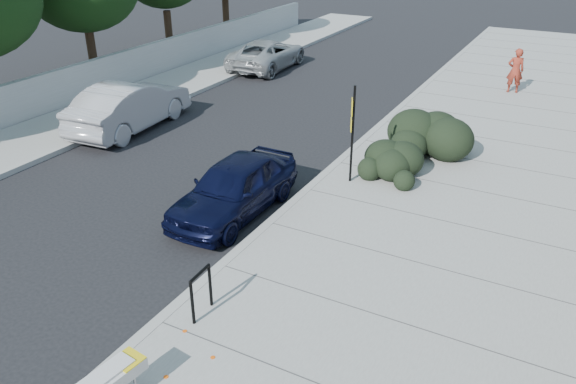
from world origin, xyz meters
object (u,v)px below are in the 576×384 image
object	(u,v)px
bike_rack	(201,289)
sign_post	(352,129)
wagon_silver	(130,106)
pedestrian	(515,71)
suv_silver	(267,54)
sedan_navy	(234,187)

from	to	relation	value
bike_rack	sign_post	world-z (taller)	sign_post
wagon_silver	pedestrian	bearing A→B (deg)	-141.63
sign_post	suv_silver	bearing A→B (deg)	105.36
suv_silver	pedestrian	distance (m)	10.90
sedan_navy	suv_silver	distance (m)	14.19
sign_post	pedestrian	xyz separation A→B (m)	(2.58, 10.76, -0.62)
bike_rack	pedestrian	distance (m)	17.44
sign_post	bike_rack	bearing A→B (deg)	-116.10
sedan_navy	suv_silver	size ratio (longest dim) A/B	0.84
bike_rack	wagon_silver	bearing A→B (deg)	136.39
sedan_navy	wagon_silver	bearing A→B (deg)	152.84
sign_post	wagon_silver	xyz separation A→B (m)	(-8.29, 0.67, -0.84)
bike_rack	wagon_silver	distance (m)	10.78
bike_rack	suv_silver	distance (m)	18.28
sign_post	sedan_navy	distance (m)	3.46
suv_silver	pedestrian	world-z (taller)	pedestrian
bike_rack	sedan_navy	world-z (taller)	sedan_navy
suv_silver	sedan_navy	bearing A→B (deg)	113.82
bike_rack	pedestrian	xyz separation A→B (m)	(2.77, 17.21, 0.33)
sedan_navy	bike_rack	bearing A→B (deg)	-64.33
sign_post	suv_silver	size ratio (longest dim) A/B	0.55
pedestrian	bike_rack	bearing A→B (deg)	65.03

